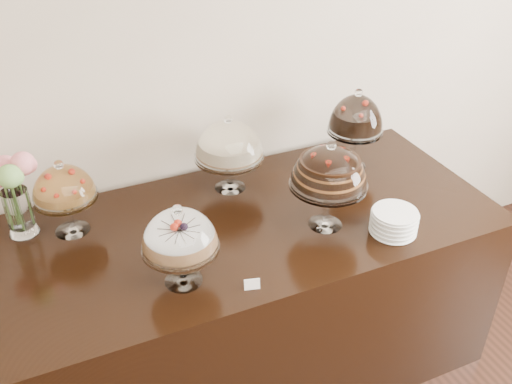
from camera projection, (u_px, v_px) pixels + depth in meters
name	position (u px, v px, depth m)	size (l,w,h in m)	color
wall_back	(264.00, 42.00, 2.73)	(5.00, 0.04, 3.00)	#BCAD98
display_counter	(252.00, 295.00, 2.78)	(2.20, 1.00, 0.90)	black
cake_stand_sugar_sponge	(180.00, 235.00, 2.08)	(0.29, 0.29, 0.35)	white
cake_stand_choco_layer	(329.00, 170.00, 2.36)	(0.33, 0.33, 0.41)	white
cake_stand_cheesecake	(229.00, 143.00, 2.63)	(0.33, 0.33, 0.38)	white
cake_stand_dark_choco	(356.00, 117.00, 2.79)	(0.28, 0.28, 0.42)	white
cake_stand_fruit_tart	(63.00, 187.00, 2.35)	(0.27, 0.27, 0.35)	white
flower_vase	(12.00, 188.00, 2.34)	(0.22, 0.26, 0.38)	white
plate_stack	(394.00, 222.00, 2.43)	(0.20, 0.20, 0.10)	white
price_card_left	(252.00, 284.00, 2.15)	(0.06, 0.01, 0.04)	white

